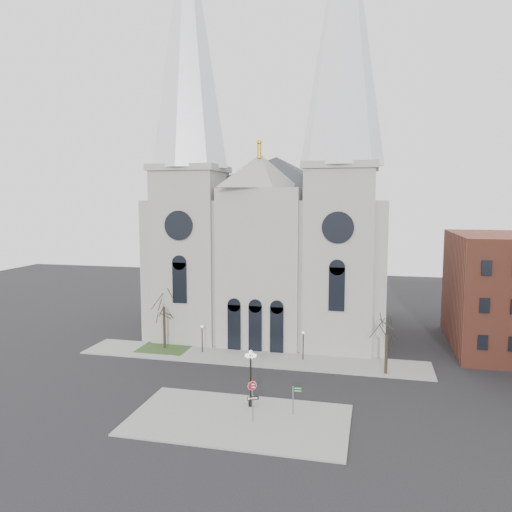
% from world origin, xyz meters
% --- Properties ---
extents(ground, '(160.00, 160.00, 0.00)m').
position_xyz_m(ground, '(0.00, 0.00, 0.00)').
color(ground, black).
rests_on(ground, ground).
extents(sidewalk_near, '(18.00, 10.00, 0.14)m').
position_xyz_m(sidewalk_near, '(3.00, -5.00, 0.07)').
color(sidewalk_near, gray).
rests_on(sidewalk_near, ground).
extents(sidewalk_far, '(40.00, 6.00, 0.14)m').
position_xyz_m(sidewalk_far, '(0.00, 11.00, 0.07)').
color(sidewalk_far, gray).
rests_on(sidewalk_far, ground).
extents(grass_patch, '(6.00, 5.00, 0.18)m').
position_xyz_m(grass_patch, '(-11.00, 12.00, 0.09)').
color(grass_patch, '#304F22').
rests_on(grass_patch, ground).
extents(cathedral, '(33.00, 26.66, 54.00)m').
position_xyz_m(cathedral, '(0.00, 22.86, 18.48)').
color(cathedral, '#9A988F').
rests_on(cathedral, ground).
extents(tree_left, '(3.20, 3.20, 7.50)m').
position_xyz_m(tree_left, '(-11.00, 12.00, 5.58)').
color(tree_left, black).
rests_on(tree_left, ground).
extents(tree_right, '(3.20, 3.20, 6.00)m').
position_xyz_m(tree_right, '(15.00, 9.00, 4.47)').
color(tree_right, black).
rests_on(tree_right, ground).
extents(ped_lamp_left, '(0.32, 0.32, 3.26)m').
position_xyz_m(ped_lamp_left, '(-6.00, 11.50, 2.33)').
color(ped_lamp_left, black).
rests_on(ped_lamp_left, sidewalk_far).
extents(ped_lamp_right, '(0.32, 0.32, 3.26)m').
position_xyz_m(ped_lamp_right, '(6.00, 11.50, 2.33)').
color(ped_lamp_right, black).
rests_on(ped_lamp_right, sidewalk_far).
extents(stop_sign, '(0.83, 0.19, 2.34)m').
position_xyz_m(stop_sign, '(3.51, -2.42, 1.82)').
color(stop_sign, slate).
rests_on(stop_sign, sidewalk_near).
extents(globe_lamp, '(1.35, 1.35, 5.03)m').
position_xyz_m(globe_lamp, '(3.35, -2.28, 3.30)').
color(globe_lamp, black).
rests_on(globe_lamp, sidewalk_near).
extents(one_way_sign, '(0.89, 0.44, 2.19)m').
position_xyz_m(one_way_sign, '(4.23, -5.09, 1.62)').
color(one_way_sign, slate).
rests_on(one_way_sign, sidewalk_near).
extents(street_name_sign, '(0.78, 0.17, 2.47)m').
position_xyz_m(street_name_sign, '(7.29, -3.10, 1.58)').
color(street_name_sign, slate).
rests_on(street_name_sign, sidewalk_near).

